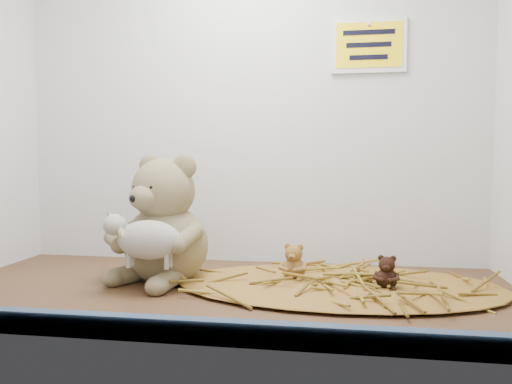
% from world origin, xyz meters
% --- Properties ---
extents(alcove_shell, '(1.20, 0.60, 0.90)m').
position_xyz_m(alcove_shell, '(0.00, 0.09, 0.45)').
color(alcove_shell, '#3F2716').
rests_on(alcove_shell, ground).
extents(front_rail, '(1.19, 0.02, 0.04)m').
position_xyz_m(front_rail, '(0.00, -0.29, 0.02)').
color(front_rail, '#31445F').
rests_on(front_rail, shelf_floor).
extents(straw_bed, '(0.69, 0.40, 0.01)m').
position_xyz_m(straw_bed, '(0.23, 0.06, 0.01)').
color(straw_bed, brown).
rests_on(straw_bed, shelf_floor).
extents(main_teddy, '(0.30, 0.31, 0.28)m').
position_xyz_m(main_teddy, '(-0.15, 0.06, 0.14)').
color(main_teddy, '#918359').
rests_on(main_teddy, shelf_floor).
extents(toy_lamb, '(0.17, 0.10, 0.11)m').
position_xyz_m(toy_lamb, '(-0.15, -0.04, 0.11)').
color(toy_lamb, '#AFAC9D').
rests_on(toy_lamb, main_teddy).
extents(mini_teddy_tan, '(0.07, 0.07, 0.08)m').
position_xyz_m(mini_teddy_tan, '(0.14, 0.08, 0.05)').
color(mini_teddy_tan, olive).
rests_on(mini_teddy_tan, straw_bed).
extents(mini_teddy_brown, '(0.06, 0.07, 0.07)m').
position_xyz_m(mini_teddy_brown, '(0.33, 0.04, 0.05)').
color(mini_teddy_brown, black).
rests_on(mini_teddy_brown, straw_bed).
extents(wall_sign, '(0.16, 0.01, 0.11)m').
position_xyz_m(wall_sign, '(0.30, 0.29, 0.55)').
color(wall_sign, yellow).
rests_on(wall_sign, back_wall).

